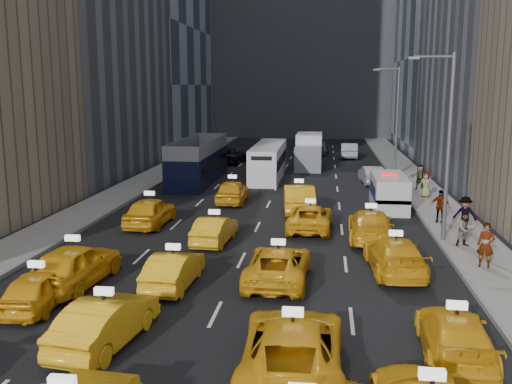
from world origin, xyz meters
TOP-DOWN VIEW (x-y plane):
  - ground at (0.00, 0.00)m, footprint 160.00×160.00m
  - sidewalk_west at (-10.50, 25.00)m, footprint 3.00×90.00m
  - sidewalk_east at (10.50, 25.00)m, footprint 3.00×90.00m
  - curb_west at (-9.05, 25.00)m, footprint 0.15×90.00m
  - curb_east at (9.05, 25.00)m, footprint 0.15×90.00m
  - streetlight_near at (9.18, 12.00)m, footprint 2.15×0.22m
  - streetlight_far at (9.18, 32.00)m, footprint 2.15×0.22m
  - taxi_4 at (-6.13, 1.87)m, footprint 1.78×3.96m
  - taxi_5 at (-2.74, -0.62)m, footprint 2.10×4.51m
  - taxi_6 at (2.79, -1.85)m, footprint 2.69×5.71m
  - taxi_7 at (7.23, -0.21)m, footprint 2.08×4.64m
  - taxi_8 at (-5.80, 4.04)m, footprint 2.40×5.04m
  - taxi_9 at (-2.06, 4.46)m, footprint 1.59×4.11m
  - taxi_10 at (1.82, 5.43)m, footprint 2.45×5.04m
  - taxi_11 at (6.43, 7.12)m, footprint 2.39×5.10m
  - taxi_12 at (-5.82, 13.59)m, footprint 1.98×4.66m
  - taxi_13 at (-1.69, 10.58)m, footprint 1.68×4.10m
  - taxi_14 at (2.82, 13.75)m, footprint 2.41×4.89m
  - taxi_15 at (5.82, 12.10)m, footprint 2.25×5.22m
  - taxi_16 at (-2.36, 20.15)m, footprint 1.79×4.43m
  - taxi_17 at (2.02, 18.10)m, footprint 2.22×5.18m
  - nypd_van at (7.50, 19.64)m, footprint 2.58×5.37m
  - double_decker at (-6.35, 28.12)m, footprint 3.78×11.63m
  - city_bus at (-1.07, 30.80)m, footprint 3.47×10.78m
  - box_truck at (2.07, 36.78)m, footprint 2.38×6.81m
  - misc_car_0 at (7.16, 28.79)m, footprint 1.86×4.32m
  - misc_car_1 at (-5.60, 39.31)m, footprint 3.14×5.59m
  - misc_car_2 at (2.81, 47.39)m, footprint 2.51×5.42m
  - misc_car_3 at (-2.52, 45.76)m, footprint 2.14×4.28m
  - misc_car_4 at (6.07, 44.62)m, footprint 1.79×4.82m
  - pedestrian_0 at (10.13, 7.80)m, footprint 0.80×0.66m
  - pedestrian_1 at (10.06, 10.94)m, footprint 0.90×0.65m
  - pedestrian_2 at (10.62, 13.48)m, footprint 1.30×0.92m
  - pedestrian_3 at (9.82, 15.68)m, footprint 1.15×0.80m
  - pedestrian_4 at (10.27, 22.88)m, footprint 0.93×0.69m
  - pedestrian_5 at (10.36, 25.88)m, footprint 1.65×0.49m

SIDE VIEW (x-z plane):
  - ground at x=0.00m, z-range 0.00..0.00m
  - sidewalk_west at x=-10.50m, z-range 0.00..0.15m
  - sidewalk_east at x=10.50m, z-range 0.00..0.15m
  - curb_west at x=-9.05m, z-range 0.00..0.18m
  - curb_east at x=9.05m, z-range 0.00..0.18m
  - taxi_7 at x=7.23m, z-range 0.00..1.32m
  - taxi_4 at x=-6.13m, z-range 0.00..1.32m
  - taxi_13 at x=-1.69m, z-range 0.00..1.32m
  - taxi_9 at x=-2.06m, z-range 0.00..1.33m
  - taxi_14 at x=2.82m, z-range 0.00..1.33m
  - taxi_10 at x=1.82m, z-range 0.00..1.38m
  - misc_car_0 at x=7.16m, z-range 0.00..1.38m
  - misc_car_3 at x=-2.52m, z-range 0.00..1.40m
  - taxi_5 at x=-2.74m, z-range 0.00..1.43m
  - taxi_11 at x=6.43m, z-range 0.00..1.44m
  - misc_car_1 at x=-5.60m, z-range 0.00..1.47m
  - taxi_15 at x=5.82m, z-range 0.00..1.50m
  - taxi_16 at x=-2.36m, z-range 0.00..1.51m
  - misc_car_2 at x=2.81m, z-range 0.00..1.53m
  - taxi_12 at x=-5.82m, z-range 0.00..1.57m
  - misc_car_4 at x=6.07m, z-range 0.00..1.57m
  - taxi_6 at x=2.79m, z-range 0.00..1.58m
  - taxi_17 at x=2.02m, z-range 0.00..1.66m
  - taxi_8 at x=-5.80m, z-range 0.00..1.66m
  - pedestrian_1 at x=10.06m, z-range 0.15..1.80m
  - pedestrian_4 at x=10.27m, z-range 0.15..1.85m
  - nypd_van at x=7.50m, z-range -0.11..2.11m
  - pedestrian_5 at x=10.36m, z-range 0.15..1.92m
  - pedestrian_3 at x=9.82m, z-range 0.15..1.94m
  - pedestrian_2 at x=10.62m, z-range 0.15..2.01m
  - pedestrian_0 at x=10.13m, z-range 0.15..2.02m
  - city_bus at x=-1.07m, z-range -0.02..2.72m
  - box_truck at x=2.07m, z-range -0.03..3.08m
  - double_decker at x=-6.35m, z-range -0.02..3.31m
  - streetlight_near at x=9.18m, z-range 0.42..9.42m
  - streetlight_far at x=9.18m, z-range 0.42..9.42m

